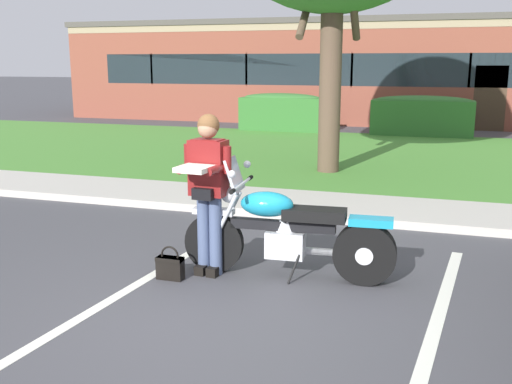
{
  "coord_description": "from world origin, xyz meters",
  "views": [
    {
      "loc": [
        1.8,
        -4.76,
        2.23
      ],
      "look_at": [
        -0.12,
        1.19,
        0.85
      ],
      "focal_mm": 41.73,
      "sensor_mm": 36.0,
      "label": 1
    }
  ],
  "objects_px": {
    "hedge_center_left": "(422,115)",
    "rider_person": "(208,182)",
    "motorcycle": "(295,233)",
    "brick_building": "(370,70)",
    "handbag": "(170,266)",
    "hedge_left": "(282,112)"
  },
  "relations": [
    {
      "from": "rider_person",
      "to": "hedge_left",
      "type": "height_order",
      "value": "rider_person"
    },
    {
      "from": "handbag",
      "to": "hedge_center_left",
      "type": "bearing_deg",
      "value": 81.75
    },
    {
      "from": "handbag",
      "to": "brick_building",
      "type": "distance_m",
      "value": 20.29
    },
    {
      "from": "handbag",
      "to": "hedge_center_left",
      "type": "relative_size",
      "value": 0.12
    },
    {
      "from": "rider_person",
      "to": "handbag",
      "type": "relative_size",
      "value": 4.74
    },
    {
      "from": "rider_person",
      "to": "brick_building",
      "type": "relative_size",
      "value": 0.08
    },
    {
      "from": "hedge_center_left",
      "to": "brick_building",
      "type": "bearing_deg",
      "value": 109.53
    },
    {
      "from": "hedge_center_left",
      "to": "rider_person",
      "type": "bearing_deg",
      "value": -97.0
    },
    {
      "from": "motorcycle",
      "to": "brick_building",
      "type": "xyz_separation_m",
      "value": [
        -1.83,
        19.77,
        1.38
      ]
    },
    {
      "from": "hedge_left",
      "to": "brick_building",
      "type": "bearing_deg",
      "value": 75.43
    },
    {
      "from": "motorcycle",
      "to": "brick_building",
      "type": "bearing_deg",
      "value": 95.28
    },
    {
      "from": "hedge_left",
      "to": "motorcycle",
      "type": "bearing_deg",
      "value": -73.89
    },
    {
      "from": "handbag",
      "to": "motorcycle",
      "type": "bearing_deg",
      "value": 20.02
    },
    {
      "from": "handbag",
      "to": "hedge_center_left",
      "type": "distance_m",
      "value": 13.29
    },
    {
      "from": "motorcycle",
      "to": "handbag",
      "type": "relative_size",
      "value": 6.23
    },
    {
      "from": "brick_building",
      "to": "handbag",
      "type": "bearing_deg",
      "value": -88.29
    },
    {
      "from": "motorcycle",
      "to": "rider_person",
      "type": "relative_size",
      "value": 1.32
    },
    {
      "from": "brick_building",
      "to": "hedge_center_left",
      "type": "bearing_deg",
      "value": -70.47
    },
    {
      "from": "handbag",
      "to": "hedge_left",
      "type": "height_order",
      "value": "hedge_left"
    },
    {
      "from": "rider_person",
      "to": "motorcycle",
      "type": "bearing_deg",
      "value": 10.71
    },
    {
      "from": "rider_person",
      "to": "hedge_left",
      "type": "distance_m",
      "value": 13.16
    },
    {
      "from": "handbag",
      "to": "hedge_center_left",
      "type": "height_order",
      "value": "hedge_center_left"
    }
  ]
}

